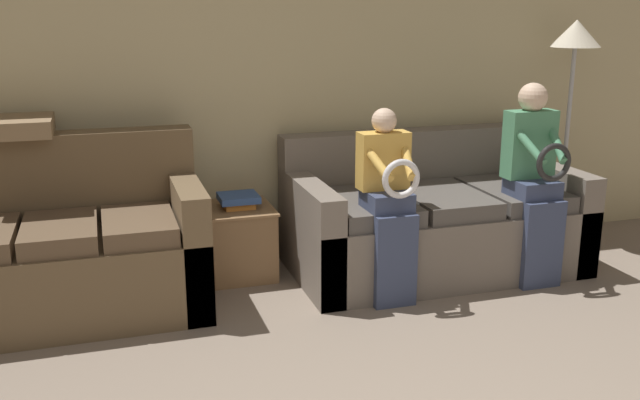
% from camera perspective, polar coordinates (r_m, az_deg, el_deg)
% --- Properties ---
extents(wall_back, '(7.31, 0.06, 2.55)m').
position_cam_1_polar(wall_back, '(4.89, -5.11, 9.71)').
color(wall_back, '#C6B789').
rests_on(wall_back, ground_plane).
extents(couch_main, '(1.92, 0.99, 0.90)m').
position_cam_1_polar(couch_main, '(4.91, 8.91, -1.69)').
color(couch_main, '#70665B').
rests_on(couch_main, ground_plane).
extents(couch_side, '(1.59, 0.86, 1.02)m').
position_cam_1_polar(couch_side, '(4.39, -19.83, -3.99)').
color(couch_side, brown).
rests_on(couch_side, ground_plane).
extents(child_left_seated, '(0.31, 0.36, 1.16)m').
position_cam_1_polar(child_left_seated, '(4.25, 5.52, 0.14)').
color(child_left_seated, '#384260').
rests_on(child_left_seated, ground_plane).
extents(child_right_seated, '(0.33, 0.38, 1.28)m').
position_cam_1_polar(child_right_seated, '(4.72, 16.81, 1.90)').
color(child_right_seated, '#384260').
rests_on(child_right_seated, ground_plane).
extents(side_shelf, '(0.45, 0.51, 0.47)m').
position_cam_1_polar(side_shelf, '(4.76, -6.54, -3.19)').
color(side_shelf, olive).
rests_on(side_shelf, ground_plane).
extents(book_stack, '(0.25, 0.25, 0.08)m').
position_cam_1_polar(book_stack, '(4.69, -6.55, -0.00)').
color(book_stack, orange).
rests_on(book_stack, side_shelf).
extents(floor_lamp, '(0.35, 0.35, 1.65)m').
position_cam_1_polar(floor_lamp, '(5.50, 19.68, 11.00)').
color(floor_lamp, '#2D2B28').
rests_on(floor_lamp, ground_plane).
extents(throw_pillow, '(0.46, 0.46, 0.10)m').
position_cam_1_polar(throw_pillow, '(4.52, -23.44, 5.41)').
color(throw_pillow, '#846B4C').
rests_on(throw_pillow, couch_side).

